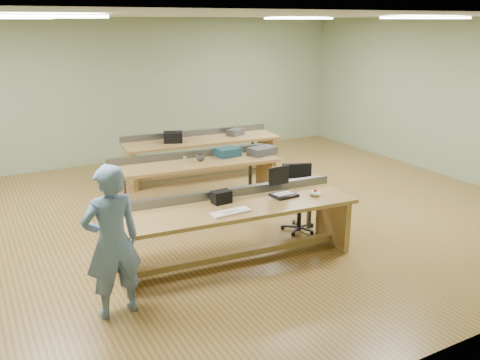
# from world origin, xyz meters

# --- Properties ---
(floor) EXTENTS (10.00, 10.00, 0.00)m
(floor) POSITION_xyz_m (0.00, 0.00, 0.00)
(floor) COLOR olive
(floor) RESTS_ON ground
(ceiling) EXTENTS (10.00, 10.00, 0.00)m
(ceiling) POSITION_xyz_m (0.00, 0.00, 3.00)
(ceiling) COLOR silver
(ceiling) RESTS_ON wall_back
(wall_back) EXTENTS (10.00, 0.04, 3.00)m
(wall_back) POSITION_xyz_m (0.00, 4.00, 1.50)
(wall_back) COLOR gray
(wall_back) RESTS_ON floor
(wall_front) EXTENTS (10.00, 0.04, 3.00)m
(wall_front) POSITION_xyz_m (0.00, -4.00, 1.50)
(wall_front) COLOR gray
(wall_front) RESTS_ON floor
(wall_right) EXTENTS (0.04, 8.00, 3.00)m
(wall_right) POSITION_xyz_m (5.00, 0.00, 1.50)
(wall_right) COLOR gray
(wall_right) RESTS_ON floor
(fluor_panels) EXTENTS (6.20, 3.50, 0.03)m
(fluor_panels) POSITION_xyz_m (0.00, 0.00, 2.97)
(fluor_panels) COLOR white
(fluor_panels) RESTS_ON ceiling
(workbench_front) EXTENTS (3.11, 1.07, 0.86)m
(workbench_front) POSITION_xyz_m (-0.42, -1.44, 0.56)
(workbench_front) COLOR #AA7D48
(workbench_front) RESTS_ON floor
(workbench_mid) EXTENTS (2.78, 0.99, 0.86)m
(workbench_mid) POSITION_xyz_m (-0.04, 0.66, 0.55)
(workbench_mid) COLOR #AA7D48
(workbench_mid) RESTS_ON floor
(workbench_back) EXTENTS (3.06, 1.03, 0.86)m
(workbench_back) POSITION_xyz_m (0.74, 2.12, 0.56)
(workbench_back) COLOR #AA7D48
(workbench_back) RESTS_ON floor
(person) EXTENTS (0.63, 0.44, 1.63)m
(person) POSITION_xyz_m (-2.08, -1.93, 0.81)
(person) COLOR slate
(person) RESTS_ON floor
(laptop_base) EXTENTS (0.32, 0.27, 0.03)m
(laptop_base) POSITION_xyz_m (0.30, -1.45, 0.77)
(laptop_base) COLOR black
(laptop_base) RESTS_ON workbench_front
(laptop_screen) EXTENTS (0.31, 0.03, 0.25)m
(laptop_screen) POSITION_xyz_m (0.29, -1.32, 1.00)
(laptop_screen) COLOR black
(laptop_screen) RESTS_ON laptop_base
(keyboard) EXTENTS (0.49, 0.18, 0.03)m
(keyboard) POSITION_xyz_m (-0.60, -1.66, 0.76)
(keyboard) COLOR white
(keyboard) RESTS_ON workbench_front
(trackball_mouse) EXTENTS (0.18, 0.20, 0.07)m
(trackball_mouse) POSITION_xyz_m (0.67, -1.61, 0.79)
(trackball_mouse) COLOR white
(trackball_mouse) RESTS_ON workbench_front
(camera_bag) EXTENTS (0.24, 0.16, 0.16)m
(camera_bag) POSITION_xyz_m (-0.53, -1.28, 0.83)
(camera_bag) COLOR black
(camera_bag) RESTS_ON workbench_front
(task_chair) EXTENTS (0.66, 0.66, 0.95)m
(task_chair) POSITION_xyz_m (0.87, -0.98, 0.35)
(task_chair) COLOR black
(task_chair) RESTS_ON floor
(parts_bin_teal) EXTENTS (0.42, 0.33, 0.14)m
(parts_bin_teal) POSITION_xyz_m (0.60, 0.74, 0.82)
(parts_bin_teal) COLOR #153744
(parts_bin_teal) RESTS_ON workbench_mid
(parts_bin_grey) EXTENTS (0.50, 0.36, 0.12)m
(parts_bin_grey) POSITION_xyz_m (1.17, 0.55, 0.81)
(parts_bin_grey) COLOR #39393C
(parts_bin_grey) RESTS_ON workbench_mid
(mug) EXTENTS (0.18, 0.18, 0.11)m
(mug) POSITION_xyz_m (0.07, 0.67, 0.80)
(mug) COLOR #39393C
(mug) RESTS_ON workbench_mid
(drinks_can) EXTENTS (0.07, 0.07, 0.11)m
(drinks_can) POSITION_xyz_m (-0.22, 0.65, 0.80)
(drinks_can) COLOR silver
(drinks_can) RESTS_ON workbench_mid
(storage_box_back) EXTENTS (0.41, 0.36, 0.20)m
(storage_box_back) POSITION_xyz_m (0.16, 2.11, 0.85)
(storage_box_back) COLOR black
(storage_box_back) RESTS_ON workbench_back
(tray_back) EXTENTS (0.37, 0.32, 0.12)m
(tray_back) POSITION_xyz_m (1.48, 2.09, 0.81)
(tray_back) COLOR #39393C
(tray_back) RESTS_ON workbench_back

